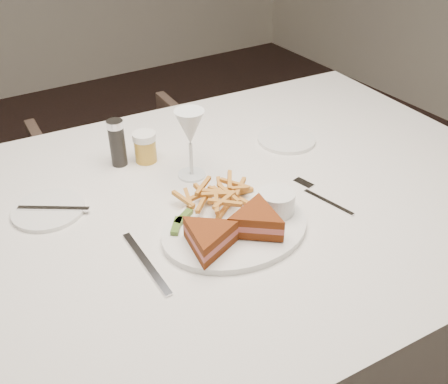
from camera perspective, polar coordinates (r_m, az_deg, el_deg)
The scene contains 4 objects.
ground at distance 1.79m, azimuth -11.97°, elevation -19.25°, with size 5.00×5.00×0.00m, color black.
table at distance 1.40m, azimuth -1.12°, elevation -13.49°, with size 1.56×1.04×0.75m, color silver.
chair_far at distance 2.04m, azimuth -10.86°, elevation 0.85°, with size 0.60×0.57×0.62m, color #4C392E.
table_setting at distance 1.10m, azimuth -1.33°, elevation -0.52°, with size 0.82×0.60×0.18m.
Camera 1 is at (-0.26, -1.06, 1.41)m, focal length 40.00 mm.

